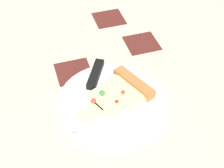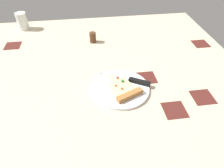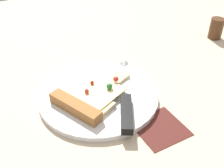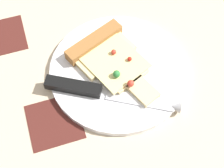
{
  "view_description": "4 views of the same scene",
  "coord_description": "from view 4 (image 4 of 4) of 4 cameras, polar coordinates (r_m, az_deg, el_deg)",
  "views": [
    {
      "loc": [
        -6.75,
        -47.0,
        59.78
      ],
      "look_at": [
        10.58,
        7.92,
        2.95
      ],
      "focal_mm": 54.66,
      "sensor_mm": 36.0,
      "label": 1
    },
    {
      "loc": [
        71.78,
        -8.04,
        59.94
      ],
      "look_at": [
        9.79,
        0.59,
        3.89
      ],
      "focal_mm": 31.21,
      "sensor_mm": 36.0,
      "label": 2
    },
    {
      "loc": [
        28.95,
        45.97,
        36.93
      ],
      "look_at": [
        5.63,
        3.34,
        1.74
      ],
      "focal_mm": 43.55,
      "sensor_mm": 36.0,
      "label": 3
    },
    {
      "loc": [
        -21.91,
        15.75,
        53.45
      ],
      "look_at": [
        5.74,
        6.94,
        3.23
      ],
      "focal_mm": 54.11,
      "sensor_mm": 36.0,
      "label": 4
    }
  ],
  "objects": [
    {
      "name": "ground_plane",
      "position": [
        0.61,
        7.85,
        -4.95
      ],
      "size": [
        139.3,
        139.3,
        3.0
      ],
      "color": "#C6B293",
      "rests_on": "ground"
    },
    {
      "name": "knife",
      "position": [
        0.59,
        -2.29,
        -1.31
      ],
      "size": [
        13.61,
        21.94,
        2.45
      ],
      "rotation": [
        0.0,
        0.0,
        2.63
      ],
      "color": "silver",
      "rests_on": "plate"
    },
    {
      "name": "pizza_slice",
      "position": [
        0.62,
        -0.46,
        4.45
      ],
      "size": [
        19.07,
        14.58,
        2.62
      ],
      "rotation": [
        0.0,
        0.0,
        1.97
      ],
      "color": "beige",
      "rests_on": "plate"
    },
    {
      "name": "plate",
      "position": [
        0.63,
        1.09,
        2.27
      ],
      "size": [
        25.45,
        25.45,
        1.24
      ],
      "primitive_type": "cylinder",
      "color": "silver",
      "rests_on": "ground_plane"
    }
  ]
}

